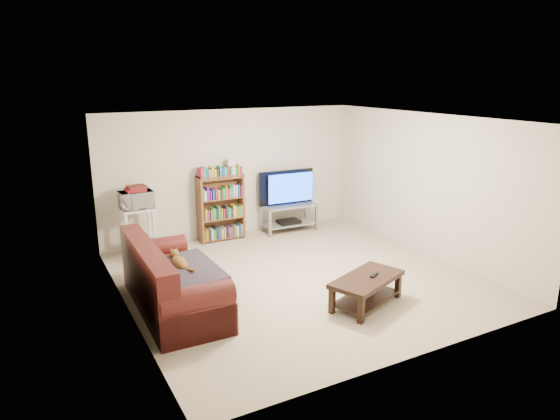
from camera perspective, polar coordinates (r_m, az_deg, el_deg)
floor at (r=7.67m, az=2.09°, el=-7.83°), size 5.00×5.00×0.00m
ceiling at (r=7.09m, az=2.27°, el=10.33°), size 5.00×5.00×0.00m
wall_back at (r=9.48m, az=-5.47°, el=4.17°), size 5.00×0.00×5.00m
wall_front at (r=5.37m, az=15.76°, el=-4.94°), size 5.00×0.00×5.00m
wall_left at (r=6.44m, az=-17.42°, el=-1.73°), size 0.00×5.00×5.00m
wall_right at (r=8.79m, az=16.43°, el=2.74°), size 0.00×5.00×5.00m
sofa at (r=6.77m, az=-12.69°, el=-8.50°), size 0.96×2.16×0.92m
blanket at (r=6.59m, az=-10.91°, el=-6.99°), size 0.90×1.13×0.19m
cat at (r=6.75m, az=-11.42°, el=-5.95°), size 0.24×0.59×0.18m
coffee_table at (r=6.83m, az=9.86°, el=-8.50°), size 1.23×0.93×0.40m
remote at (r=6.84m, az=10.71°, el=-7.30°), size 0.18×0.14×0.02m
tv_stand at (r=9.83m, az=1.01°, el=-0.37°), size 1.10×0.53×0.54m
television at (r=9.71m, az=1.02°, el=2.53°), size 1.17×0.20×0.67m
dvd_player at (r=9.88m, az=1.01°, el=-1.34°), size 0.44×0.32×0.06m
bookshelf at (r=9.30m, az=-6.75°, el=0.38°), size 0.86×0.27×1.24m
shelf_clutter at (r=9.20m, az=-6.35°, el=4.72°), size 0.63×0.19×0.28m
microwave_stand at (r=8.72m, az=-15.90°, el=-1.75°), size 0.55×0.41×0.85m
microwave at (r=8.60m, az=-16.11°, el=1.14°), size 0.54×0.38×0.29m
game_boxes at (r=8.57m, az=-16.20°, el=2.24°), size 0.32×0.28×0.05m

